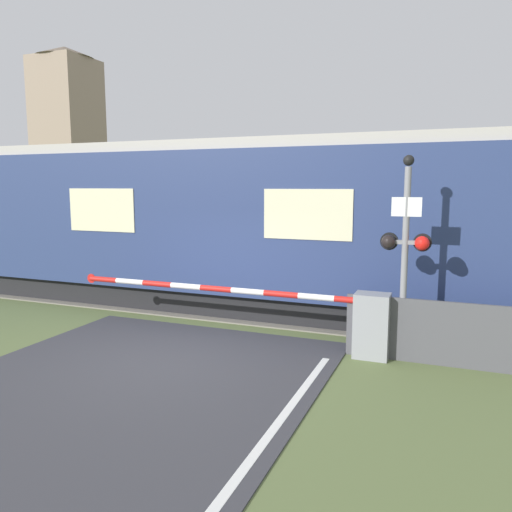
# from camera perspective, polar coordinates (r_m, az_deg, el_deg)

# --- Properties ---
(ground_plane) EXTENTS (80.00, 80.00, 0.00)m
(ground_plane) POSITION_cam_1_polar(r_m,az_deg,el_deg) (8.97, -9.96, -11.57)
(ground_plane) COLOR #5B6B3D
(track_bed) EXTENTS (36.00, 3.20, 0.13)m
(track_bed) POSITION_cam_1_polar(r_m,az_deg,el_deg) (12.45, -0.13, -5.76)
(track_bed) COLOR slate
(track_bed) RESTS_ON ground_plane
(train) EXTENTS (18.35, 3.14, 4.01)m
(train) POSITION_cam_1_polar(r_m,az_deg,el_deg) (13.69, -13.08, 3.88)
(train) COLOR black
(train) RESTS_ON ground_plane
(crossing_barrier) EXTENTS (6.42, 0.44, 1.14)m
(crossing_barrier) POSITION_cam_1_polar(r_m,az_deg,el_deg) (9.08, 9.40, -6.96)
(crossing_barrier) COLOR gray
(crossing_barrier) RESTS_ON ground_plane
(signal_post) EXTENTS (0.84, 0.26, 3.50)m
(signal_post) POSITION_cam_1_polar(r_m,az_deg,el_deg) (8.76, 16.67, 1.10)
(signal_post) COLOR gray
(signal_post) RESTS_ON ground_plane
(distant_building) EXTENTS (4.06, 4.06, 12.47)m
(distant_building) POSITION_cam_1_polar(r_m,az_deg,el_deg) (38.34, -20.62, 12.49)
(distant_building) COLOR gray
(distant_building) RESTS_ON ground_plane
(roadside_fence) EXTENTS (4.01, 0.06, 1.10)m
(roadside_fence) POSITION_cam_1_polar(r_m,az_deg,el_deg) (8.97, 23.14, -8.44)
(roadside_fence) COLOR #4C4C51
(roadside_fence) RESTS_ON ground_plane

